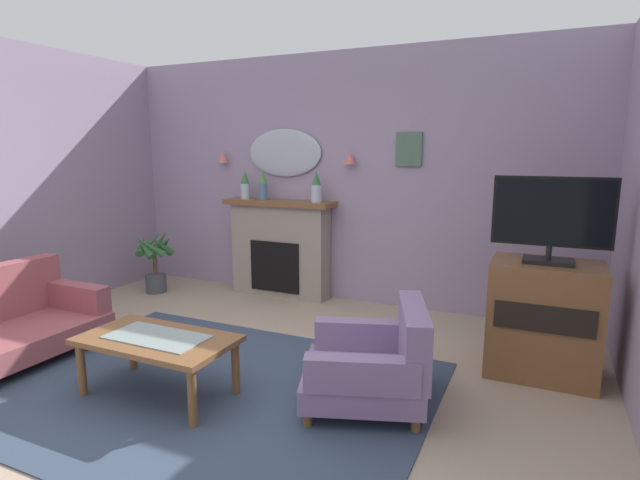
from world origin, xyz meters
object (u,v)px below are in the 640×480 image
object	(u,v)px
mantel_vase_right	(245,185)
wall_sconce_right	(350,158)
fireplace	(280,249)
mantel_vase_centre	(263,185)
potted_plant_small_fern	(154,260)
mantel_vase_left	(317,188)
framed_picture	(409,149)
tv_flatscreen	(552,218)
armchair_in_corner	(376,362)
wall_mirror	(284,153)
tv_cabinet	(543,319)
coffee_table	(157,345)
wall_sconce_left	(223,157)

from	to	relation	value
mantel_vase_right	wall_sconce_right	bearing A→B (deg)	5.27
fireplace	mantel_vase_right	world-z (taller)	mantel_vase_right
mantel_vase_centre	potted_plant_small_fern	world-z (taller)	mantel_vase_centre
wall_sconce_right	potted_plant_small_fern	distance (m)	2.71
mantel_vase_left	framed_picture	world-z (taller)	framed_picture
mantel_vase_centre	tv_flatscreen	size ratio (longest dim) A/B	0.42
mantel_vase_centre	wall_sconce_right	bearing A→B (deg)	6.52
armchair_in_corner	tv_flatscreen	world-z (taller)	tv_flatscreen
potted_plant_small_fern	armchair_in_corner	bearing A→B (deg)	-24.16
fireplace	mantel_vase_right	bearing A→B (deg)	-176.40
mantel_vase_right	mantel_vase_left	size ratio (longest dim) A/B	0.97
armchair_in_corner	wall_mirror	bearing A→B (deg)	130.83
mantel_vase_centre	mantel_vase_right	bearing A→B (deg)	180.00
wall_sconce_right	armchair_in_corner	bearing A→B (deg)	-64.12
tv_cabinet	tv_flatscreen	bearing A→B (deg)	-90.00
wall_mirror	armchair_in_corner	world-z (taller)	wall_mirror
fireplace	coffee_table	distance (m)	2.61
wall_sconce_right	potted_plant_small_fern	world-z (taller)	wall_sconce_right
wall_sconce_left	tv_flatscreen	size ratio (longest dim) A/B	0.17
mantel_vase_left	wall_sconce_right	bearing A→B (deg)	18.92
wall_mirror	tv_cabinet	bearing A→B (deg)	-22.25
potted_plant_small_fern	mantel_vase_right	bearing A→B (deg)	26.07
wall_sconce_left	armchair_in_corner	bearing A→B (deg)	-37.91
armchair_in_corner	mantel_vase_right	bearing A→B (deg)	139.27
mantel_vase_left	coffee_table	size ratio (longest dim) A/B	0.32
mantel_vase_left	armchair_in_corner	world-z (taller)	mantel_vase_left
fireplace	wall_sconce_left	bearing A→B (deg)	173.84
fireplace	wall_sconce_right	xyz separation A→B (m)	(0.85, 0.09, 1.09)
wall_mirror	wall_sconce_right	size ratio (longest dim) A/B	6.86
tv_cabinet	wall_sconce_right	bearing A→B (deg)	151.03
fireplace	potted_plant_small_fern	size ratio (longest dim) A/B	1.77
coffee_table	mantel_vase_left	bearing A→B (deg)	88.52
armchair_in_corner	tv_cabinet	xyz separation A→B (m)	(1.03, 0.99, 0.15)
wall_mirror	mantel_vase_right	bearing A→B (deg)	-159.30
tv_cabinet	mantel_vase_right	bearing A→B (deg)	163.10
mantel_vase_centre	framed_picture	xyz separation A→B (m)	(1.70, 0.18, 0.41)
mantel_vase_right	tv_flatscreen	distance (m)	3.52
mantel_vase_right	potted_plant_small_fern	xyz separation A→B (m)	(-1.03, -0.50, -0.92)
fireplace	mantel_vase_centre	xyz separation A→B (m)	(-0.20, -0.03, 0.76)
framed_picture	armchair_in_corner	size ratio (longest dim) A/B	0.35
armchair_in_corner	tv_cabinet	bearing A→B (deg)	43.78
wall_sconce_left	wall_mirror	bearing A→B (deg)	3.37
tv_flatscreen	potted_plant_small_fern	xyz separation A→B (m)	(-4.39, 0.54, -0.84)
potted_plant_small_fern	mantel_vase_left	bearing A→B (deg)	14.25
framed_picture	fireplace	bearing A→B (deg)	-174.23
coffee_table	potted_plant_small_fern	bearing A→B (deg)	133.15
tv_flatscreen	potted_plant_small_fern	size ratio (longest dim) A/B	1.09
mantel_vase_right	armchair_in_corner	size ratio (longest dim) A/B	0.33
tv_cabinet	potted_plant_small_fern	size ratio (longest dim) A/B	1.17
fireplace	framed_picture	size ratio (longest dim) A/B	3.78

